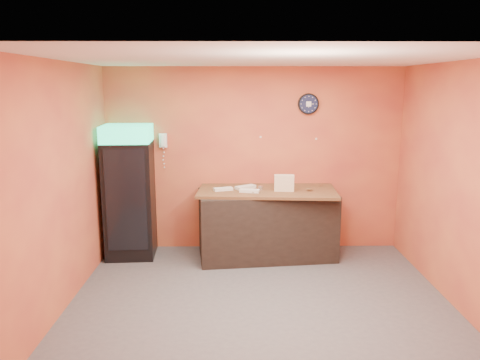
{
  "coord_description": "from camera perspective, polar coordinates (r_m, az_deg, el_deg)",
  "views": [
    {
      "loc": [
        -0.3,
        -5.1,
        2.53
      ],
      "look_at": [
        -0.23,
        0.6,
        1.37
      ],
      "focal_mm": 35.0,
      "sensor_mm": 36.0,
      "label": 1
    }
  ],
  "objects": [
    {
      "name": "wrapped_sandwich_left",
      "position": [
        6.78,
        -2.07,
        -1.11
      ],
      "size": [
        0.3,
        0.19,
        0.04
      ],
      "primitive_type": "cube",
      "rotation": [
        0.0,
        0.0,
        0.33
      ],
      "color": "silver",
      "rests_on": "butcher_paper"
    },
    {
      "name": "wrapped_sandwich_right",
      "position": [
        6.89,
        0.67,
        -0.88
      ],
      "size": [
        0.32,
        0.28,
        0.04
      ],
      "primitive_type": "cube",
      "rotation": [
        0.0,
        0.0,
        0.62
      ],
      "color": "silver",
      "rests_on": "butcher_paper"
    },
    {
      "name": "floor",
      "position": [
        5.7,
        2.46,
        -14.81
      ],
      "size": [
        4.5,
        4.5,
        0.0
      ],
      "primitive_type": "plane",
      "color": "#47474C",
      "rests_on": "ground"
    },
    {
      "name": "prep_counter",
      "position": [
        6.98,
        3.27,
        -5.44
      ],
      "size": [
        2.06,
        1.1,
        0.99
      ],
      "primitive_type": "cube",
      "rotation": [
        0.0,
        0.0,
        0.11
      ],
      "color": "black",
      "rests_on": "floor"
    },
    {
      "name": "wrapped_sandwich_mid",
      "position": [
        6.66,
        1.16,
        -1.33
      ],
      "size": [
        0.3,
        0.17,
        0.04
      ],
      "primitive_type": "cube",
      "rotation": [
        0.0,
        0.0,
        -0.22
      ],
      "color": "silver",
      "rests_on": "butcher_paper"
    },
    {
      "name": "wall_clock",
      "position": [
        7.17,
        8.34,
        9.17
      ],
      "size": [
        0.31,
        0.06,
        0.31
      ],
      "color": "black",
      "rests_on": "back_wall"
    },
    {
      "name": "wall_phone",
      "position": [
        7.18,
        -9.35,
        4.79
      ],
      "size": [
        0.12,
        0.1,
        0.21
      ],
      "color": "white",
      "rests_on": "back_wall"
    },
    {
      "name": "left_wall",
      "position": [
        5.58,
        -21.15,
        -0.93
      ],
      "size": [
        0.02,
        4.0,
        2.8
      ],
      "primitive_type": "cube",
      "color": "#D36F3B",
      "rests_on": "floor"
    },
    {
      "name": "ceiling",
      "position": [
        5.12,
        2.74,
        14.56
      ],
      "size": [
        4.5,
        4.0,
        0.02
      ],
      "primitive_type": "cube",
      "color": "white",
      "rests_on": "back_wall"
    },
    {
      "name": "kitchen_tool",
      "position": [
        6.8,
        2.56,
        -0.97
      ],
      "size": [
        0.06,
        0.06,
        0.06
      ],
      "primitive_type": "cylinder",
      "color": "silver",
      "rests_on": "butcher_paper"
    },
    {
      "name": "butcher_paper",
      "position": [
        6.85,
        3.32,
        -1.32
      ],
      "size": [
        2.05,
        1.09,
        0.04
      ],
      "primitive_type": "cube",
      "rotation": [
        0.0,
        0.0,
        -0.06
      ],
      "color": "brown",
      "rests_on": "prep_counter"
    },
    {
      "name": "right_wall",
      "position": [
        5.81,
        25.33,
        -0.79
      ],
      "size": [
        0.02,
        4.0,
        2.8
      ],
      "primitive_type": "cube",
      "color": "#D36F3B",
      "rests_on": "floor"
    },
    {
      "name": "beverage_cooler",
      "position": [
        7.06,
        -13.38,
        -1.64
      ],
      "size": [
        0.73,
        0.74,
        1.96
      ],
      "rotation": [
        0.0,
        0.0,
        0.06
      ],
      "color": "black",
      "rests_on": "floor"
    },
    {
      "name": "sub_roll_stack",
      "position": [
        6.74,
        5.41,
        -0.36
      ],
      "size": [
        0.29,
        0.12,
        0.24
      ],
      "rotation": [
        0.0,
        0.0,
        -0.08
      ],
      "color": "beige",
      "rests_on": "butcher_paper"
    },
    {
      "name": "back_wall",
      "position": [
        7.2,
        1.7,
        2.5
      ],
      "size": [
        4.5,
        0.02,
        2.8
      ],
      "primitive_type": "cube",
      "color": "#D36F3B",
      "rests_on": "floor"
    }
  ]
}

